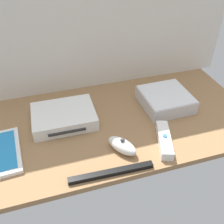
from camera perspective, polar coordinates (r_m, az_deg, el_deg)
name	(u,v)px	position (r cm, az deg, el deg)	size (l,w,h in cm)	color
ground_plane	(112,123)	(89.59, 0.00, -2.51)	(100.00, 48.00, 2.00)	#936D47
back_wall	(91,5)	(95.12, -4.66, 22.61)	(110.00, 1.20, 64.00)	silver
game_console	(64,116)	(88.95, -10.64, -0.97)	(21.25, 16.76, 4.40)	white
mini_computer	(165,99)	(96.69, 11.78, 2.79)	(17.33, 17.33, 5.30)	silver
remote_wand	(164,140)	(81.63, 11.53, -6.05)	(8.06, 15.18, 3.40)	white
remote_nunchuk	(122,146)	(77.51, 2.29, -7.49)	(9.16, 10.78, 5.10)	white
sensor_bar	(111,173)	(72.55, -0.15, -13.30)	(24.00, 1.80, 1.40)	black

